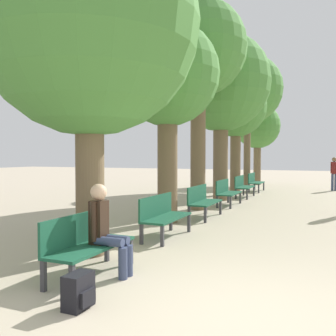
{
  "coord_description": "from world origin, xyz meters",
  "views": [
    {
      "loc": [
        0.9,
        -3.84,
        1.68
      ],
      "look_at": [
        -2.35,
        3.8,
        1.4
      ],
      "focal_mm": 40.0,
      "sensor_mm": 36.0,
      "label": 1
    }
  ],
  "objects_px": {
    "bench_row_4": "(243,185)",
    "bench_row_3": "(226,191)",
    "tree_row_0": "(89,26)",
    "backpack": "(79,291)",
    "tree_row_6": "(257,127)",
    "bench_row_2": "(202,200)",
    "tree_row_3": "(221,83)",
    "tree_row_1": "(167,77)",
    "pedestrian_mid": "(334,172)",
    "tree_row_5": "(247,90)",
    "tree_row_2": "(198,51)",
    "bench_row_0": "(86,241)",
    "tree_row_4": "(236,108)",
    "bench_row_5": "(255,181)",
    "bench_row_1": "(163,214)",
    "person_seated": "(106,227)"
  },
  "relations": [
    {
      "from": "bench_row_4",
      "to": "bench_row_3",
      "type": "bearing_deg",
      "value": -90.0
    },
    {
      "from": "bench_row_4",
      "to": "tree_row_0",
      "type": "bearing_deg",
      "value": -93.45
    },
    {
      "from": "tree_row_0",
      "to": "backpack",
      "type": "relative_size",
      "value": 14.69
    },
    {
      "from": "tree_row_0",
      "to": "tree_row_6",
      "type": "height_order",
      "value": "tree_row_0"
    },
    {
      "from": "bench_row_2",
      "to": "backpack",
      "type": "xyz_separation_m",
      "value": [
        0.6,
        -6.29,
        -0.3
      ]
    },
    {
      "from": "bench_row_3",
      "to": "bench_row_4",
      "type": "relative_size",
      "value": 1.0
    },
    {
      "from": "tree_row_3",
      "to": "tree_row_6",
      "type": "relative_size",
      "value": 1.35
    },
    {
      "from": "bench_row_3",
      "to": "tree_row_6",
      "type": "relative_size",
      "value": 0.33
    },
    {
      "from": "tree_row_0",
      "to": "tree_row_1",
      "type": "bearing_deg",
      "value": 90.0
    },
    {
      "from": "bench_row_4",
      "to": "tree_row_1",
      "type": "relative_size",
      "value": 0.31
    },
    {
      "from": "bench_row_3",
      "to": "pedestrian_mid",
      "type": "xyz_separation_m",
      "value": [
        3.42,
        7.12,
        0.43
      ]
    },
    {
      "from": "bench_row_3",
      "to": "tree_row_5",
      "type": "xyz_separation_m",
      "value": [
        -0.58,
        6.46,
        4.45
      ]
    },
    {
      "from": "tree_row_2",
      "to": "tree_row_6",
      "type": "relative_size",
      "value": 1.39
    },
    {
      "from": "bench_row_2",
      "to": "bench_row_3",
      "type": "xyz_separation_m",
      "value": [
        0.0,
        2.65,
        0.0
      ]
    },
    {
      "from": "bench_row_0",
      "to": "tree_row_2",
      "type": "height_order",
      "value": "tree_row_2"
    },
    {
      "from": "bench_row_2",
      "to": "tree_row_4",
      "type": "height_order",
      "value": "tree_row_4"
    },
    {
      "from": "bench_row_0",
      "to": "bench_row_3",
      "type": "height_order",
      "value": "same"
    },
    {
      "from": "bench_row_5",
      "to": "tree_row_0",
      "type": "distance_m",
      "value": 12.78
    },
    {
      "from": "bench_row_2",
      "to": "tree_row_2",
      "type": "bearing_deg",
      "value": 112.9
    },
    {
      "from": "tree_row_0",
      "to": "tree_row_2",
      "type": "relative_size",
      "value": 0.88
    },
    {
      "from": "tree_row_2",
      "to": "pedestrian_mid",
      "type": "height_order",
      "value": "tree_row_2"
    },
    {
      "from": "tree_row_4",
      "to": "tree_row_6",
      "type": "bearing_deg",
      "value": 90.0
    },
    {
      "from": "tree_row_5",
      "to": "backpack",
      "type": "distance_m",
      "value": 16.16
    },
    {
      "from": "tree_row_4",
      "to": "bench_row_3",
      "type": "bearing_deg",
      "value": -81.44
    },
    {
      "from": "bench_row_2",
      "to": "tree_row_0",
      "type": "bearing_deg",
      "value": -97.62
    },
    {
      "from": "bench_row_3",
      "to": "tree_row_6",
      "type": "xyz_separation_m",
      "value": [
        -0.58,
        9.44,
        2.83
      ]
    },
    {
      "from": "bench_row_4",
      "to": "tree_row_1",
      "type": "bearing_deg",
      "value": -95.26
    },
    {
      "from": "tree_row_2",
      "to": "bench_row_0",
      "type": "bearing_deg",
      "value": -85.02
    },
    {
      "from": "bench_row_5",
      "to": "bench_row_0",
      "type": "bearing_deg",
      "value": -90.0
    },
    {
      "from": "bench_row_2",
      "to": "bench_row_0",
      "type": "bearing_deg",
      "value": -90.0
    },
    {
      "from": "pedestrian_mid",
      "to": "bench_row_2",
      "type": "bearing_deg",
      "value": -109.31
    },
    {
      "from": "bench_row_3",
      "to": "tree_row_6",
      "type": "height_order",
      "value": "tree_row_6"
    },
    {
      "from": "bench_row_2",
      "to": "bench_row_3",
      "type": "relative_size",
      "value": 1.0
    },
    {
      "from": "bench_row_0",
      "to": "tree_row_2",
      "type": "bearing_deg",
      "value": 94.98
    },
    {
      "from": "bench_row_4",
      "to": "tree_row_3",
      "type": "distance_m",
      "value": 4.13
    },
    {
      "from": "tree_row_3",
      "to": "bench_row_0",
      "type": "bearing_deg",
      "value": -86.43
    },
    {
      "from": "tree_row_6",
      "to": "pedestrian_mid",
      "type": "bearing_deg",
      "value": -30.14
    },
    {
      "from": "bench_row_1",
      "to": "bench_row_3",
      "type": "relative_size",
      "value": 1.0
    },
    {
      "from": "bench_row_1",
      "to": "backpack",
      "type": "bearing_deg",
      "value": -80.63
    },
    {
      "from": "tree_row_5",
      "to": "tree_row_1",
      "type": "bearing_deg",
      "value": -90.0
    },
    {
      "from": "bench_row_1",
      "to": "bench_row_2",
      "type": "relative_size",
      "value": 1.0
    },
    {
      "from": "bench_row_4",
      "to": "tree_row_6",
      "type": "relative_size",
      "value": 0.33
    },
    {
      "from": "bench_row_2",
      "to": "tree_row_2",
      "type": "xyz_separation_m",
      "value": [
        -0.58,
        1.38,
        4.4
      ]
    },
    {
      "from": "bench_row_2",
      "to": "bench_row_3",
      "type": "distance_m",
      "value": 2.65
    },
    {
      "from": "pedestrian_mid",
      "to": "person_seated",
      "type": "bearing_deg",
      "value": -102.03
    },
    {
      "from": "bench_row_2",
      "to": "tree_row_6",
      "type": "bearing_deg",
      "value": 92.76
    },
    {
      "from": "bench_row_5",
      "to": "tree_row_2",
      "type": "relative_size",
      "value": 0.24
    },
    {
      "from": "tree_row_0",
      "to": "tree_row_6",
      "type": "xyz_separation_m",
      "value": [
        -0.0,
        16.46,
        -0.51
      ]
    },
    {
      "from": "bench_row_5",
      "to": "bench_row_2",
      "type": "bearing_deg",
      "value": -90.0
    },
    {
      "from": "bench_row_1",
      "to": "bench_row_5",
      "type": "xyz_separation_m",
      "value": [
        0.0,
        10.62,
        0.0
      ]
    }
  ]
}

